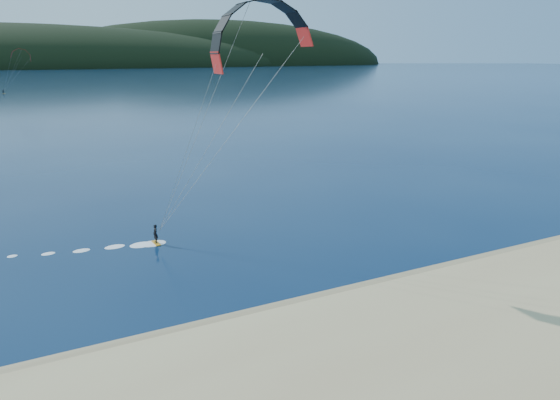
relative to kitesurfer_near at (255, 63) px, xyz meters
name	(u,v)px	position (x,y,z in m)	size (l,w,h in m)	color
ground	(347,349)	(-1.22, -14.22, -13.72)	(1800.00, 1800.00, 0.00)	#081C3C
wet_sand	(304,308)	(-1.22, -9.72, -13.67)	(220.00, 2.50, 0.10)	#917A54
headland	(49,67)	(-0.59, 731.06, -13.72)	(1200.00, 310.00, 140.00)	black
kitesurfer_near	(255,63)	(0.00, 0.00, 0.00)	(21.90, 7.39, 17.16)	orange
kitesurfer_far	(21,58)	(-19.39, 185.11, -0.42)	(12.29, 6.20, 16.22)	orange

